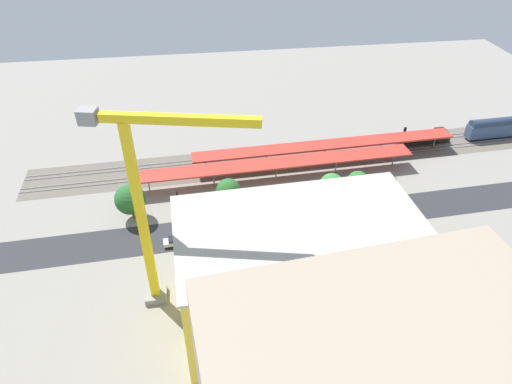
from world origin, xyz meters
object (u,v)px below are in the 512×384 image
object	(u,v)px
parked_car_2	(334,225)
street_tree_5	(228,191)
construction_building	(299,271)
street_tree_3	(325,189)
street_tree_4	(332,186)
platform_canopy_near	(276,163)
platform_canopy_far	(326,145)
locomotive	(424,137)
parked_car_5	(218,236)
parked_car_6	(176,241)
traffic_light	(178,200)
box_truck_0	(298,235)
street_tree_1	(358,182)
passenger_coach	(498,127)
tower_crane	(149,203)
street_tree_2	(386,184)
parked_car_3	(297,228)
parked_car_1	(376,222)
parked_car_0	(409,218)
parked_car_4	(257,234)
street_tree_0	(130,199)

from	to	relation	value
parked_car_2	street_tree_5	xyz separation A→B (m)	(20.66, -8.25, 4.80)
construction_building	parked_car_2	bearing A→B (deg)	-124.73
street_tree_3	street_tree_4	xyz separation A→B (m)	(-1.23, 0.51, 1.13)
platform_canopy_near	platform_canopy_far	bearing A→B (deg)	-154.19
locomotive	parked_car_5	xyz separation A→B (m)	(56.81, 30.19, -1.04)
parked_car_6	traffic_light	world-z (taller)	traffic_light
box_truck_0	construction_building	bearing A→B (deg)	76.82
platform_canopy_near	street_tree_5	xyz separation A→B (m)	(12.15, 11.10, 1.34)
street_tree_5	locomotive	bearing A→B (deg)	-157.76
street_tree_1	passenger_coach	bearing A→B (deg)	-154.97
street_tree_3	parked_car_2	bearing A→B (deg)	90.47
parked_car_2	tower_crane	xyz separation A→B (m)	(33.87, 13.82, 19.75)
parked_car_5	box_truck_0	distance (m)	15.84
parked_car_5	street_tree_2	xyz separation A→B (m)	(-37.28, -7.50, 3.40)
platform_canopy_far	parked_car_2	world-z (taller)	platform_canopy_far
parked_car_6	street_tree_2	xyz separation A→B (m)	(-45.53, -8.01, 3.41)
street_tree_1	construction_building	bearing A→B (deg)	54.97
parked_car_5	traffic_light	size ratio (longest dim) A/B	0.68
parked_car_3	construction_building	bearing A→B (deg)	77.60
box_truck_0	street_tree_5	bearing A→B (deg)	-42.64
parked_car_6	street_tree_1	xyz separation A→B (m)	(-39.38, -9.03, 3.91)
parked_car_1	street_tree_1	size ratio (longest dim) A/B	0.59
parked_car_6	box_truck_0	xyz separation A→B (m)	(-23.74, 2.66, 0.91)
platform_canopy_near	parked_car_0	bearing A→B (deg)	141.20
parked_car_4	tower_crane	size ratio (longest dim) A/B	0.12
parked_car_6	platform_canopy_far	bearing A→B (deg)	-144.53
tower_crane	traffic_light	distance (m)	27.13
street_tree_4	traffic_light	world-z (taller)	street_tree_4
parked_car_4	street_tree_5	distance (m)	11.12
street_tree_0	street_tree_4	distance (m)	41.93
locomotive	street_tree_5	xyz separation A→B (m)	(53.70, 21.96, 3.71)
platform_canopy_far	passenger_coach	size ratio (longest dim) A/B	3.81
street_tree_2	street_tree_5	distance (m)	34.20
tower_crane	street_tree_5	bearing A→B (deg)	-120.92
parked_car_1	tower_crane	xyz separation A→B (m)	(42.66, 13.42, 19.62)
parked_car_4	street_tree_3	size ratio (longest dim) A/B	0.68
parked_car_0	parked_car_3	world-z (taller)	parked_car_3
street_tree_2	street_tree_4	size ratio (longest dim) A/B	0.84
street_tree_0	street_tree_3	xyz separation A→B (m)	(-40.67, 1.08, -0.87)
locomotive	parked_car_4	world-z (taller)	locomotive
parked_car_4	traffic_light	bearing A→B (deg)	-29.11
construction_building	street_tree_2	distance (m)	37.14
construction_building	box_truck_0	world-z (taller)	construction_building
parked_car_4	street_tree_4	distance (m)	19.35
parked_car_0	street_tree_5	size ratio (longest dim) A/B	0.59
parked_car_6	tower_crane	world-z (taller)	tower_crane
street_tree_2	construction_building	bearing A→B (deg)	46.19
platform_canopy_far	tower_crane	distance (m)	57.92
passenger_coach	street_tree_3	size ratio (longest dim) A/B	2.84
passenger_coach	parked_car_6	distance (m)	91.12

